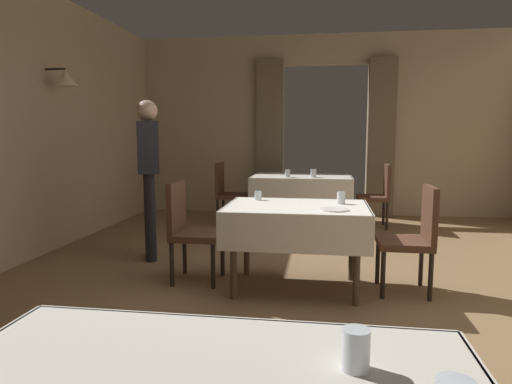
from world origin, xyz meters
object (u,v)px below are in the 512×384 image
Objects in this scene: dining_table_far at (302,182)px; chair_far_right at (378,193)px; chair_mid_left at (189,226)px; glass_mid_b at (258,196)px; chair_mid_right at (414,234)px; glass_mid_c at (341,198)px; glass_near_b at (356,350)px; glass_far_a at (288,173)px; plate_far_c at (273,173)px; glass_far_b at (313,173)px; person_waiter_by_doorway at (149,166)px; chair_far_left at (227,190)px; dining_table_mid at (297,218)px; plate_mid_a at (335,209)px.

chair_far_right reaches higher than dining_table_far.
chair_mid_left is 11.19× the size of glass_mid_b.
chair_mid_right is 8.71× the size of glass_mid_c.
glass_near_b is 5.36m from glass_far_a.
glass_mid_b is 2.91m from plate_far_c.
glass_far_b reaches higher than glass_mid_b.
glass_mid_b is at bearing -20.17° from person_waiter_by_doorway.
chair_far_left is 2.13m from person_waiter_by_doorway.
plate_far_c is at bearing 143.96° from dining_table_far.
dining_table_mid is 2.77m from glass_near_b.
chair_mid_left reaches higher than dining_table_mid.
glass_near_b is 0.56× the size of plate_far_c.
plate_far_c is at bearing 93.63° from glass_mid_b.
chair_far_right is at bearing 11.85° from glass_far_a.
dining_table_mid is 1.33× the size of chair_mid_left.
chair_mid_right is 2.77m from person_waiter_by_doorway.
dining_table_mid is 3.23m from plate_far_c.
chair_mid_right is 1.43m from glass_mid_b.
plate_mid_a is at bearing 90.03° from glass_near_b.
chair_mid_left is (-0.90, -2.75, -0.14)m from dining_table_far.
chair_far_right is 5.65m from glass_near_b.
chair_mid_right is at bearing -63.36° from plate_far_c.
dining_table_far is 6.26× the size of plate_mid_a.
glass_mid_c is 2.11m from person_waiter_by_doorway.
dining_table_mid is at bearing -79.91° from plate_far_c.
chair_far_right is 4.68× the size of plate_far_c.
glass_mid_c reaches higher than dining_table_mid.
chair_far_left is 3.08m from glass_mid_c.
chair_mid_left reaches higher than plate_far_c.
chair_far_left reaches higher than dining_table_far.
glass_mid_b is 1.36m from person_waiter_by_doorway.
chair_far_right is (1.02, 2.85, -0.12)m from dining_table_mid.
dining_table_far is 3.00m from chair_mid_right.
plate_mid_a is 2.19× the size of glass_far_a.
chair_mid_right is at bearing 20.71° from plate_mid_a.
glass_mid_c is (0.06, 2.90, -0.00)m from glass_near_b.
glass_mid_c is at bearing -9.19° from glass_mid_b.
glass_mid_c is 0.06× the size of person_waiter_by_doorway.
glass_far_b reaches higher than glass_mid_c.
chair_mid_left is 8.05× the size of glass_far_b.
glass_mid_c reaches higher than dining_table_far.
plate_far_c is (0.65, 0.42, 0.24)m from chair_far_left.
plate_mid_a is at bearing -25.62° from person_waiter_by_doorway.
chair_far_right is (2.02, 2.76, 0.00)m from chair_mid_left.
dining_table_far is 1.58× the size of chair_far_left.
chair_mid_right reaches higher than dining_table_mid.
chair_mid_right and chair_mid_left have the same top height.
glass_far_a is 2.29m from person_waiter_by_doorway.
glass_near_b is at bearing -103.68° from chair_mid_right.
glass_far_b is at bearing 97.09° from glass_mid_c.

